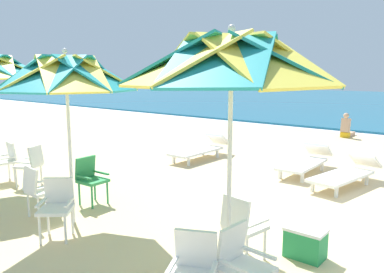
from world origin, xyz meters
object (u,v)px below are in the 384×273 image
Objects in this scene: plastic_chair_5 at (39,189)px; beachgoer_seated at (347,129)px; beach_umbrella_0 at (231,63)px; plastic_chair_1 at (242,224)px; plastic_chair_6 at (6,159)px; plastic_chair_7 at (31,163)px; sun_lounger_2 at (306,161)px; plastic_chair_2 at (193,271)px; plastic_chair_4 at (90,177)px; sun_lounger_1 at (346,173)px; plastic_chair_3 at (57,204)px; cooler_box at (305,243)px; sun_lounger_3 at (201,149)px; plastic_chair_0 at (242,263)px; beach_umbrella_1 at (66,75)px.

plastic_chair_5 is 0.94× the size of beachgoer_seated.
plastic_chair_1 is at bearing 102.96° from beach_umbrella_0.
beach_umbrella_0 is 11.64m from beachgoer_seated.
plastic_chair_6 is 11.57m from beachgoer_seated.
sun_lounger_2 is at bearing 49.79° from plastic_chair_7.
plastic_chair_2 is at bearing -79.14° from beach_umbrella_0.
sun_lounger_2 is (4.81, 4.90, -0.22)m from plastic_chair_6.
plastic_chair_7 is (-1.89, -0.13, 0.00)m from plastic_chair_4.
beach_umbrella_0 reaches higher than plastic_chair_2.
plastic_chair_2 is at bearing -86.47° from sun_lounger_1.
plastic_chair_5 is at bearing 166.14° from plastic_chair_3.
plastic_chair_4 is 3.93m from cooler_box.
plastic_chair_0 is at bearing -48.35° from sun_lounger_3.
plastic_chair_0 is 6.57m from plastic_chair_6.
plastic_chair_0 is 1.73× the size of cooler_box.
plastic_chair_0 and plastic_chair_3 have the same top height.
plastic_chair_1 is (-0.54, 0.85, 0.00)m from plastic_chair_0.
plastic_chair_4 is 0.96m from plastic_chair_5.
plastic_chair_1 and plastic_chair_3 have the same top height.
sun_lounger_1 is (2.70, 4.82, -2.05)m from beach_umbrella_1.
sun_lounger_1 and sun_lounger_3 have the same top height.
sun_lounger_1 is 1.03× the size of sun_lounger_3.
beach_umbrella_1 is (-2.88, -0.16, -0.14)m from beach_umbrella_0.
plastic_chair_1 is 0.90m from cooler_box.
plastic_chair_3 is at bearing -54.45° from plastic_chair_4.
beach_umbrella_1 is 3.16× the size of plastic_chair_3.
plastic_chair_1 is 5.95m from sun_lounger_3.
beach_umbrella_0 is 1.29× the size of sun_lounger_1.
plastic_chair_7 reaches higher than cooler_box.
beach_umbrella_0 is 2.55m from cooler_box.
plastic_chair_5 is at bearing -14.47° from plastic_chair_6.
sun_lounger_2 is (2.12, 4.61, -0.22)m from plastic_chair_4.
plastic_chair_1 and plastic_chair_7 have the same top height.
plastic_chair_2 reaches higher than sun_lounger_1.
beach_umbrella_0 is at bearing 137.78° from plastic_chair_0.
plastic_chair_4 is 1.73× the size of cooler_box.
beachgoer_seated is at bearing 83.88° from plastic_chair_4.
plastic_chair_2 is (-0.27, -0.44, 0.00)m from plastic_chair_0.
plastic_chair_2 is 0.40× the size of sun_lounger_3.
beachgoer_seated is at bearing 107.71° from sun_lounger_1.
sun_lounger_1 is (3.30, 5.06, -0.22)m from plastic_chair_5.
plastic_chair_1 is at bearing 0.17° from plastic_chair_7.
plastic_chair_0 is at bearing -8.26° from plastic_chair_7.
plastic_chair_3 reaches higher than cooler_box.
cooler_box is at bearing 20.29° from plastic_chair_5.
plastic_chair_2 is 5.60m from plastic_chair_7.
plastic_chair_5 is 5.23m from sun_lounger_3.
cooler_box is at bearing -38.64° from sun_lounger_3.
sun_lounger_1 is at bearing 100.34° from cooler_box.
plastic_chair_1 is 1.00× the size of plastic_chair_6.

